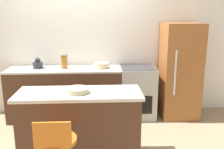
{
  "coord_description": "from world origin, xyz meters",
  "views": [
    {
      "loc": [
        0.31,
        -3.93,
        1.85
      ],
      "look_at": [
        0.51,
        -0.35,
        0.95
      ],
      "focal_mm": 40.0,
      "sensor_mm": 36.0,
      "label": 1
    }
  ],
  "objects": [
    {
      "name": "kettle",
      "position": [
        -0.73,
        0.32,
        0.99
      ],
      "size": [
        0.17,
        0.17,
        0.19
      ],
      "color": "#333338",
      "rests_on": "back_counter"
    },
    {
      "name": "ground_plane",
      "position": [
        0.0,
        0.0,
        0.0
      ],
      "size": [
        14.0,
        14.0,
        0.0
      ],
      "primitive_type": "plane",
      "color": "#998466"
    },
    {
      "name": "kitchen_island",
      "position": [
        0.07,
        -1.03,
        0.46
      ],
      "size": [
        1.52,
        0.56,
        0.91
      ],
      "color": "#4C2D1E",
      "rests_on": "ground_plane"
    },
    {
      "name": "back_counter",
      "position": [
        -0.29,
        0.32,
        0.45
      ],
      "size": [
        1.94,
        0.6,
        0.92
      ],
      "color": "#4C2D1E",
      "rests_on": "ground_plane"
    },
    {
      "name": "refrigerator",
      "position": [
        1.74,
        0.31,
        0.84
      ],
      "size": [
        0.64,
        0.66,
        1.68
      ],
      "color": "#995628",
      "rests_on": "ground_plane"
    },
    {
      "name": "oven_range",
      "position": [
        1.0,
        0.32,
        0.46
      ],
      "size": [
        0.62,
        0.62,
        0.92
      ],
      "color": "#B7B2A8",
      "rests_on": "ground_plane"
    },
    {
      "name": "mixing_bowl",
      "position": [
        0.36,
        0.32,
        0.96
      ],
      "size": [
        0.25,
        0.25,
        0.08
      ],
      "color": "#C1B28E",
      "rests_on": "back_counter"
    },
    {
      "name": "fruit_bowl",
      "position": [
        0.05,
        -1.06,
        0.94
      ],
      "size": [
        0.28,
        0.28,
        0.06
      ],
      "color": "#C1B28E",
      "rests_on": "kitchen_island"
    },
    {
      "name": "wall_back",
      "position": [
        0.0,
        0.65,
        1.3
      ],
      "size": [
        8.0,
        0.06,
        2.6
      ],
      "color": "white",
      "rests_on": "ground_plane"
    },
    {
      "name": "canister_jar",
      "position": [
        -0.28,
        0.32,
        1.03
      ],
      "size": [
        0.12,
        0.12,
        0.22
      ],
      "color": "#9E6623",
      "rests_on": "back_counter"
    }
  ]
}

